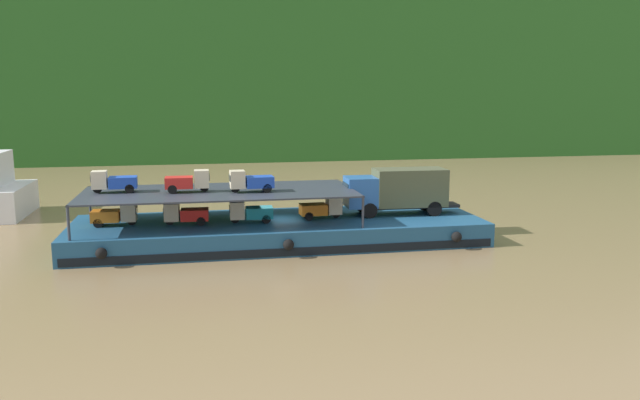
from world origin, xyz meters
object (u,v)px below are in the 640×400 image
object	(u,v)px
cargo_barge	(279,231)
mini_truck_lower_mid	(250,212)
mini_truck_lower_stern	(115,215)
mini_truck_upper_fore	(251,181)
mini_truck_lower_fore	(322,208)
mini_truck_upper_mid	(188,181)
covered_lorry	(398,190)
mini_truck_lower_aft	(186,214)
mini_truck_upper_stern	(114,182)

from	to	relation	value
cargo_barge	mini_truck_lower_mid	bearing A→B (deg)	-163.43
mini_truck_lower_stern	mini_truck_upper_fore	size ratio (longest dim) A/B	1.00
mini_truck_lower_mid	mini_truck_lower_fore	xyz separation A→B (m)	(4.70, 0.41, 0.00)
mini_truck_upper_fore	mini_truck_lower_mid	bearing A→B (deg)	101.84
mini_truck_upper_mid	mini_truck_lower_stern	bearing A→B (deg)	177.62
covered_lorry	mini_truck_lower_aft	world-z (taller)	covered_lorry
mini_truck_lower_aft	mini_truck_upper_fore	xyz separation A→B (m)	(4.09, -0.34, 2.00)
cargo_barge	mini_truck_lower_fore	bearing A→B (deg)	-3.30
covered_lorry	mini_truck_upper_mid	distance (m)	13.95
covered_lorry	mini_truck_lower_stern	world-z (taller)	covered_lorry
mini_truck_lower_mid	mini_truck_upper_fore	size ratio (longest dim) A/B	0.99
mini_truck_lower_aft	mini_truck_lower_fore	world-z (taller)	same
mini_truck_upper_stern	mini_truck_upper_fore	bearing A→B (deg)	-9.75
mini_truck_lower_mid	mini_truck_upper_fore	bearing A→B (deg)	-78.16
covered_lorry	mini_truck_upper_fore	world-z (taller)	mini_truck_upper_fore
mini_truck_lower_aft	mini_truck_upper_stern	xyz separation A→B (m)	(-4.35, 1.11, 2.00)
covered_lorry	mini_truck_lower_aft	distance (m)	14.18
cargo_barge	mini_truck_lower_fore	xyz separation A→B (m)	(2.79, -0.16, 1.44)
cargo_barge	mini_truck_lower_aft	size ratio (longest dim) A/B	9.44
covered_lorry	mini_truck_lower_fore	size ratio (longest dim) A/B	2.85
mini_truck_upper_stern	mini_truck_upper_fore	world-z (taller)	same
covered_lorry	mini_truck_lower_fore	bearing A→B (deg)	-175.45
mini_truck_lower_aft	mini_truck_lower_mid	bearing A→B (deg)	-1.86
covered_lorry	mini_truck_lower_stern	xyz separation A→B (m)	(-18.42, -0.17, -1.00)
mini_truck_upper_stern	mini_truck_upper_fore	size ratio (longest dim) A/B	1.00
mini_truck_lower_fore	cargo_barge	bearing A→B (deg)	176.70
mini_truck_lower_mid	mini_truck_lower_aft	bearing A→B (deg)	178.14
mini_truck_upper_mid	cargo_barge	bearing A→B (deg)	0.90
cargo_barge	mini_truck_upper_mid	bearing A→B (deg)	-179.10
covered_lorry	mini_truck_upper_mid	size ratio (longest dim) A/B	2.89
mini_truck_lower_stern	mini_truck_lower_aft	size ratio (longest dim) A/B	1.00
mini_truck_lower_fore	mini_truck_upper_stern	distance (m)	13.27
mini_truck_lower_stern	mini_truck_lower_fore	bearing A→B (deg)	-1.13
mini_truck_lower_mid	mini_truck_upper_stern	xyz separation A→B (m)	(-8.39, 1.24, 2.00)
covered_lorry	mini_truck_lower_stern	distance (m)	18.45
cargo_barge	mini_truck_upper_mid	distance (m)	6.68
cargo_barge	mini_truck_lower_fore	distance (m)	3.15
mini_truck_upper_mid	mini_truck_upper_fore	distance (m)	3.92
mini_truck_lower_stern	mini_truck_upper_stern	xyz separation A→B (m)	(-0.06, 0.57, 2.00)
mini_truck_lower_mid	mini_truck_upper_mid	bearing A→B (deg)	172.88
mini_truck_lower_aft	mini_truck_lower_mid	size ratio (longest dim) A/B	1.01
covered_lorry	cargo_barge	bearing A→B (deg)	-178.13
cargo_barge	covered_lorry	world-z (taller)	covered_lorry
mini_truck_upper_mid	mini_truck_upper_fore	size ratio (longest dim) A/B	0.98
cargo_barge	mini_truck_upper_stern	world-z (taller)	mini_truck_upper_stern
cargo_barge	mini_truck_lower_aft	bearing A→B (deg)	-175.81
mini_truck_upper_fore	mini_truck_upper_stern	bearing A→B (deg)	170.25
mini_truck_lower_aft	mini_truck_upper_mid	size ratio (longest dim) A/B	1.02
mini_truck_lower_aft	mini_truck_upper_mid	bearing A→B (deg)	56.98
mini_truck_upper_mid	mini_truck_lower_aft	bearing A→B (deg)	-123.02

